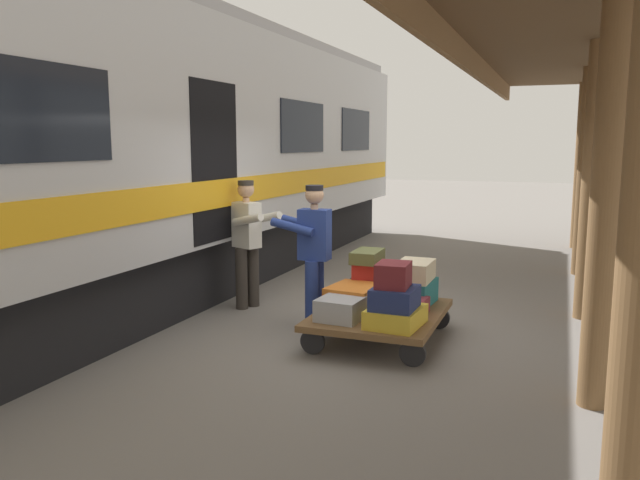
% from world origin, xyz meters
% --- Properties ---
extents(ground_plane, '(60.00, 60.00, 0.00)m').
position_xyz_m(ground_plane, '(0.00, 0.00, 0.00)').
color(ground_plane, slate).
extents(platform_canopy, '(3.20, 15.21, 3.56)m').
position_xyz_m(platform_canopy, '(-2.37, 0.00, 3.25)').
color(platform_canopy, brown).
rests_on(platform_canopy, ground_plane).
extents(train_car, '(3.03, 16.48, 4.00)m').
position_xyz_m(train_car, '(3.49, 0.00, 2.06)').
color(train_car, '#B7BABF').
rests_on(train_car, ground_plane).
extents(luggage_cart, '(1.33, 1.73, 0.34)m').
position_xyz_m(luggage_cart, '(-0.27, 0.37, 0.29)').
color(luggage_cart, brown).
rests_on(luggage_cart, ground_plane).
extents(suitcase_black_hardshell, '(0.52, 0.60, 0.21)m').
position_xyz_m(suitcase_black_hardshell, '(0.03, -0.10, 0.44)').
color(suitcase_black_hardshell, black).
rests_on(suitcase_black_hardshell, luggage_cart).
extents(suitcase_teal_softside, '(0.42, 0.62, 0.28)m').
position_xyz_m(suitcase_teal_softside, '(-0.57, -0.10, 0.48)').
color(suitcase_teal_softside, '#1E666B').
rests_on(suitcase_teal_softside, luggage_cart).
extents(suitcase_yellow_case, '(0.56, 0.67, 0.19)m').
position_xyz_m(suitcase_yellow_case, '(-0.57, 0.85, 0.43)').
color(suitcase_yellow_case, gold).
rests_on(suitcase_yellow_case, luggage_cart).
extents(suitcase_burgundy_valise, '(0.44, 0.48, 0.17)m').
position_xyz_m(suitcase_burgundy_valise, '(-0.57, 0.37, 0.42)').
color(suitcase_burgundy_valise, maroon).
rests_on(suitcase_burgundy_valise, luggage_cart).
extents(suitcase_orange_carryall, '(0.59, 0.66, 0.27)m').
position_xyz_m(suitcase_orange_carryall, '(0.03, 0.37, 0.47)').
color(suitcase_orange_carryall, '#CC6B23').
rests_on(suitcase_orange_carryall, luggage_cart).
extents(suitcase_gray_aluminum, '(0.48, 0.48, 0.23)m').
position_xyz_m(suitcase_gray_aluminum, '(0.03, 0.85, 0.45)').
color(suitcase_gray_aluminum, '#9EA0A5').
rests_on(suitcase_gray_aluminum, luggage_cart).
extents(suitcase_navy_fabric, '(0.44, 0.51, 0.22)m').
position_xyz_m(suitcase_navy_fabric, '(-0.57, 0.88, 0.63)').
color(suitcase_navy_fabric, navy).
rests_on(suitcase_navy_fabric, suitcase_yellow_case).
extents(suitcase_red_plastic, '(0.42, 0.47, 0.24)m').
position_xyz_m(suitcase_red_plastic, '(0.01, -0.14, 0.66)').
color(suitcase_red_plastic, '#AD231E').
rests_on(suitcase_red_plastic, suitcase_black_hardshell).
extents(suitcase_cream_canvas, '(0.38, 0.56, 0.23)m').
position_xyz_m(suitcase_cream_canvas, '(-0.56, -0.08, 0.73)').
color(suitcase_cream_canvas, beige).
rests_on(suitcase_cream_canvas, suitcase_teal_softside).
extents(suitcase_maroon_trunk, '(0.34, 0.40, 0.25)m').
position_xyz_m(suitcase_maroon_trunk, '(-0.55, 0.87, 0.87)').
color(suitcase_maroon_trunk, maroon).
rests_on(suitcase_maroon_trunk, suitcase_navy_fabric).
extents(suitcase_olive_duffel, '(0.32, 0.52, 0.14)m').
position_xyz_m(suitcase_olive_duffel, '(0.03, -0.14, 0.85)').
color(suitcase_olive_duffel, brown).
rests_on(suitcase_olive_duffel, suitcase_red_plastic).
extents(porter_in_overalls, '(0.67, 0.43, 1.70)m').
position_xyz_m(porter_in_overalls, '(0.63, 0.12, 0.93)').
color(porter_in_overalls, navy).
rests_on(porter_in_overalls, ground_plane).
extents(porter_by_door, '(0.74, 0.59, 1.70)m').
position_xyz_m(porter_by_door, '(1.76, -0.38, 0.93)').
color(porter_by_door, '#332D28').
rests_on(porter_by_door, ground_plane).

